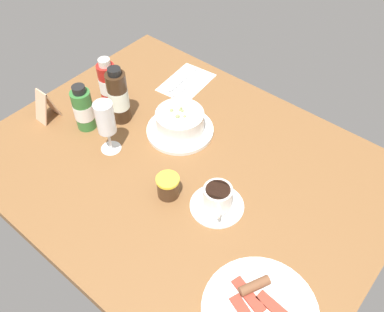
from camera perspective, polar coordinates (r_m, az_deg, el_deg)
The scene contains 11 objects.
ground_plane at distance 118.14cm, azimuth -1.08°, elevation -1.72°, with size 110.00×84.00×3.00cm, color brown.
porridge_bowl at distance 123.82cm, azimuth -1.65°, elevation 4.53°, with size 19.98×19.98×8.10cm.
cutlery_setting at distance 143.98cm, azimuth -0.90°, elevation 9.90°, with size 14.45×19.69×0.90cm.
coffee_cup at distance 105.94cm, azimuth 3.45°, elevation -5.88°, with size 13.87×13.87×6.92cm.
wine_glass at distance 116.01cm, azimuth -11.62°, elevation 4.77°, with size 5.81×5.81×16.62cm.
jam_jar at distance 108.31cm, azimuth -3.26°, elevation -4.12°, with size 6.02×6.02×6.20cm.
sauce_bottle_green at distance 127.65cm, azimuth -14.47°, elevation 6.18°, with size 5.93×5.93×14.90cm.
sauce_bottle_red at distance 135.10cm, azimuth -11.30°, elevation 9.66°, with size 5.63×5.63×15.74cm.
sauce_bottle_brown at distance 126.89cm, azimuth -9.94°, elevation 7.89°, with size 6.06×6.06×18.46cm.
breakfast_plate at distance 94.92cm, azimuth 9.20°, elevation -20.02°, with size 24.77×24.77×3.70cm.
menu_card at distance 135.01cm, azimuth -19.26°, elevation 6.54°, with size 4.96×6.30×10.21cm.
Camera 1 is at (-51.46, 57.96, 87.65)cm, focal length 39.42 mm.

